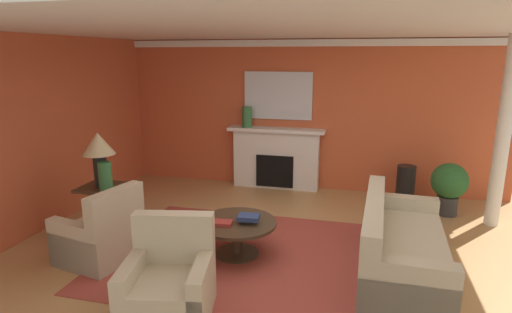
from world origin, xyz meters
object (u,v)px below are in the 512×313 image
at_px(armchair_facing_fireplace, 169,287).
at_px(vase_tall_corner, 405,184).
at_px(vase_mantel_left, 247,117).
at_px(side_table, 104,206).
at_px(vase_on_side_table, 105,176).
at_px(mantel_mirror, 278,96).
at_px(potted_plant, 449,185).
at_px(sofa, 399,248).
at_px(table_lamp, 99,149).
at_px(coffee_table, 237,230).
at_px(fireplace, 276,160).
at_px(armchair_near_window, 101,237).

distance_m(armchair_facing_fireplace, vase_tall_corner, 4.65).
bearing_deg(vase_mantel_left, side_table, -117.58).
xyz_separation_m(vase_on_side_table, vase_tall_corner, (4.07, 2.49, -0.56)).
xyz_separation_m(mantel_mirror, vase_mantel_left, (-0.55, -0.17, -0.39)).
relative_size(vase_tall_corner, potted_plant, 0.78).
bearing_deg(mantel_mirror, vase_tall_corner, -10.32).
relative_size(side_table, vase_mantel_left, 1.83).
height_order(sofa, potted_plant, sofa).
height_order(table_lamp, vase_tall_corner, table_lamp).
height_order(mantel_mirror, sofa, mantel_mirror).
bearing_deg(coffee_table, table_lamp, 174.78).
distance_m(mantel_mirror, armchair_facing_fireplace, 4.58).
bearing_deg(potted_plant, vase_on_side_table, -155.98).
relative_size(fireplace, vase_tall_corner, 2.77).
xyz_separation_m(armchair_near_window, vase_tall_corner, (3.79, 3.09, 0.02)).
height_order(mantel_mirror, side_table, mantel_mirror).
distance_m(coffee_table, vase_mantel_left, 3.04).
relative_size(armchair_near_window, side_table, 1.36).
relative_size(armchair_facing_fireplace, vase_tall_corner, 1.46).
bearing_deg(mantel_mirror, armchair_near_window, -112.87).
height_order(vase_on_side_table, potted_plant, vase_on_side_table).
xyz_separation_m(sofa, vase_on_side_table, (-3.79, 0.02, 0.59)).
xyz_separation_m(fireplace, table_lamp, (-1.92, -2.67, 0.68)).
distance_m(armchair_near_window, vase_on_side_table, 0.89).
relative_size(fireplace, table_lamp, 2.40).
bearing_deg(table_lamp, coffee_table, -5.22).
distance_m(armchair_near_window, table_lamp, 1.25).
height_order(mantel_mirror, vase_mantel_left, mantel_mirror).
distance_m(mantel_mirror, vase_mantel_left, 0.70).
xyz_separation_m(vase_tall_corner, potted_plant, (0.60, -0.41, 0.17)).
bearing_deg(sofa, vase_mantel_left, 133.01).
height_order(fireplace, vase_on_side_table, fireplace).
height_order(armchair_near_window, table_lamp, table_lamp).
bearing_deg(potted_plant, armchair_facing_fireplace, -131.17).
distance_m(side_table, vase_mantel_left, 3.10).
bearing_deg(armchair_near_window, vase_on_side_table, 115.33).
bearing_deg(fireplace, potted_plant, -13.64).
bearing_deg(vase_mantel_left, coffee_table, -77.30).
distance_m(table_lamp, vase_mantel_left, 2.96).
distance_m(armchair_near_window, vase_mantel_left, 3.62).
xyz_separation_m(fireplace, vase_mantel_left, (-0.55, -0.05, 0.79)).
height_order(vase_on_side_table, vase_mantel_left, vase_mantel_left).
bearing_deg(potted_plant, table_lamp, -157.86).
xyz_separation_m(mantel_mirror, side_table, (-1.92, -2.79, -1.33)).
distance_m(sofa, coffee_table, 1.94).
height_order(fireplace, vase_tall_corner, fireplace).
bearing_deg(mantel_mirror, vase_mantel_left, -162.82).
xyz_separation_m(armchair_facing_fireplace, vase_tall_corner, (2.48, 3.93, 0.02)).
bearing_deg(sofa, vase_on_side_table, 179.71).
bearing_deg(coffee_table, mantel_mirror, 91.57).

